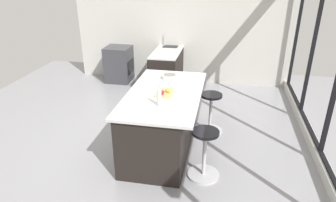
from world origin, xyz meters
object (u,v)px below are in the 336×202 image
at_px(oven_range, 119,64).
at_px(fruit_bowl, 170,76).
at_px(stool_middle, 204,155).
at_px(kitchen_island, 162,120).
at_px(cutting_board, 164,93).
at_px(water_bottle, 159,97).
at_px(stool_by_window, 210,114).
at_px(apple_yellow, 168,90).
at_px(apple_red, 162,92).

xyz_separation_m(oven_range, fruit_bowl, (2.19, 1.68, 0.55)).
relative_size(stool_middle, fruit_bowl, 2.76).
distance_m(kitchen_island, cutting_board, 0.48).
xyz_separation_m(stool_middle, water_bottle, (-0.15, -0.65, 0.73)).
bearing_deg(oven_range, stool_by_window, 48.03).
xyz_separation_m(apple_yellow, apple_red, (0.11, -0.07, 0.00)).
height_order(oven_range, apple_red, apple_red).
relative_size(cutting_board, apple_yellow, 4.92).
bearing_deg(stool_middle, oven_range, -144.93).
bearing_deg(stool_middle, kitchen_island, -131.17).
relative_size(stool_by_window, water_bottle, 2.25).
bearing_deg(oven_range, fruit_bowl, 37.53).
bearing_deg(stool_middle, apple_yellow, -133.23).
distance_m(kitchen_island, stool_by_window, 0.96).
height_order(kitchen_island, stool_by_window, kitchen_island).
distance_m(stool_by_window, stool_middle, 1.25).
height_order(cutting_board, fruit_bowl, fruit_bowl).
distance_m(kitchen_island, apple_red, 0.55).
bearing_deg(cutting_board, stool_middle, 48.94).
bearing_deg(apple_yellow, oven_range, -147.85).
bearing_deg(apple_yellow, fruit_bowl, -171.64).
bearing_deg(cutting_board, oven_range, -148.57).
xyz_separation_m(oven_range, apple_red, (2.94, 1.71, 0.57)).
bearing_deg(kitchen_island, apple_red, 11.84).
bearing_deg(apple_red, stool_by_window, 139.06).
distance_m(stool_by_window, water_bottle, 1.47).
bearing_deg(apple_yellow, apple_red, -33.06).
distance_m(apple_yellow, water_bottle, 0.43).
height_order(stool_middle, cutting_board, cutting_board).
bearing_deg(stool_middle, stool_by_window, 180.00).
distance_m(apple_yellow, apple_red, 0.13).
bearing_deg(fruit_bowl, oven_range, -142.47).
xyz_separation_m(kitchen_island, stool_middle, (0.63, 0.72, -0.14)).
bearing_deg(cutting_board, kitchen_island, -132.46).
xyz_separation_m(oven_range, kitchen_island, (2.78, 1.67, 0.05)).
relative_size(stool_middle, apple_yellow, 9.63).
height_order(kitchen_island, apple_yellow, apple_yellow).
xyz_separation_m(oven_range, cutting_board, (2.83, 1.73, 0.52)).
distance_m(cutting_board, apple_yellow, 0.07).
relative_size(stool_by_window, apple_red, 9.27).
distance_m(cutting_board, fruit_bowl, 0.64).
relative_size(oven_range, water_bottle, 2.75).
height_order(stool_middle, apple_red, apple_red).
xyz_separation_m(stool_middle, cutting_board, (-0.58, -0.66, 0.62)).
distance_m(stool_by_window, fruit_bowl, 0.96).
height_order(cutting_board, apple_red, apple_red).
relative_size(stool_by_window, cutting_board, 1.96).
bearing_deg(oven_range, stool_middle, 35.07).
bearing_deg(apple_yellow, kitchen_island, -116.19).
relative_size(apple_red, fruit_bowl, 0.30).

